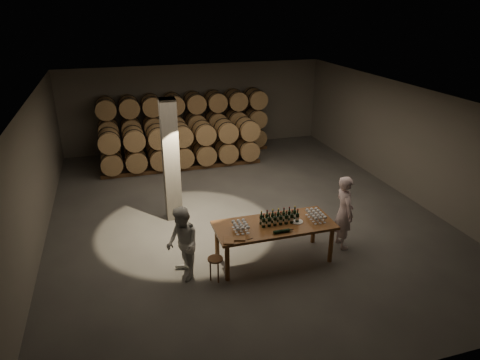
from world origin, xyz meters
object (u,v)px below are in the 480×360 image
object	(u,v)px
notebook_near	(240,238)
person_man	(344,212)
bottle_cluster	(279,218)
person_woman	(182,244)
tasting_table	(274,228)
stool	(215,262)
plate	(297,221)

from	to	relation	value
notebook_near	person_man	xyz separation A→B (m)	(2.65, 0.48, -0.03)
bottle_cluster	person_woman	distance (m)	2.16
tasting_table	person_man	size ratio (longest dim) A/B	1.47
stool	person_woman	distance (m)	0.77
tasting_table	bottle_cluster	bearing A→B (deg)	7.09
bottle_cluster	person_man	size ratio (longest dim) A/B	0.49
plate	person_woman	world-z (taller)	person_woman
tasting_table	plate	size ratio (longest dim) A/B	9.47
notebook_near	person_woman	xyz separation A→B (m)	(-1.12, 0.32, -0.12)
person_woman	notebook_near	bearing A→B (deg)	64.48
tasting_table	notebook_near	bearing A→B (deg)	-156.84
person_man	person_woman	bearing A→B (deg)	96.17
tasting_table	person_man	bearing A→B (deg)	3.23
notebook_near	stool	bearing A→B (deg)	-163.54
bottle_cluster	person_woman	size ratio (longest dim) A/B	0.54
notebook_near	bottle_cluster	bearing A→B (deg)	39.27
notebook_near	person_man	world-z (taller)	person_man
tasting_table	stool	bearing A→B (deg)	-165.31
plate	stool	bearing A→B (deg)	-170.26
bottle_cluster	stool	xyz separation A→B (m)	(-1.54, -0.39, -0.58)
tasting_table	bottle_cluster	world-z (taller)	bottle_cluster
plate	notebook_near	xyz separation A→B (m)	(-1.41, -0.34, 0.01)
plate	notebook_near	distance (m)	1.45
person_woman	plate	bearing A→B (deg)	80.87
stool	person_man	bearing A→B (deg)	8.44
plate	person_man	size ratio (longest dim) A/B	0.16
stool	person_man	size ratio (longest dim) A/B	0.30
bottle_cluster	stool	size ratio (longest dim) A/B	1.63
person_woman	tasting_table	bearing A→B (deg)	82.17
notebook_near	person_man	distance (m)	2.70
bottle_cluster	stool	bearing A→B (deg)	-165.89
plate	tasting_table	bearing A→B (deg)	175.37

